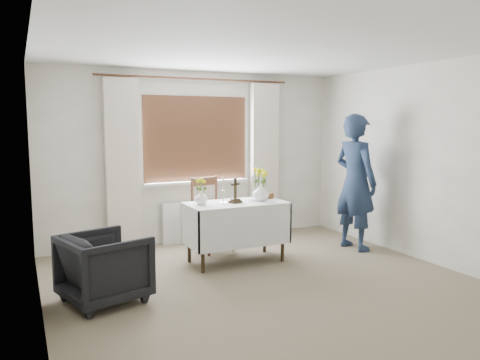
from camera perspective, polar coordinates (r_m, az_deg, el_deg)
name	(u,v)px	position (r m, az deg, el deg)	size (l,w,h in m)	color
ground	(281,293)	(4.99, 4.96, -13.58)	(5.00, 5.00, 0.00)	#7E7557
altar_table	(236,232)	(5.93, -0.50, -6.39)	(1.24, 0.64, 0.76)	white
wooden_chair	(213,214)	(6.43, -3.37, -4.21)	(0.47, 0.47, 1.01)	brown
armchair	(104,268)	(4.84, -16.20, -10.22)	(0.73, 0.75, 0.68)	black
person	(355,182)	(6.65, 13.89, -0.26)	(0.69, 0.45, 1.88)	#22334F
radiator	(198,221)	(7.02, -5.09, -4.99)	(1.10, 0.10, 0.60)	silver
wooden_cross	(235,190)	(5.80, -0.57, -1.26)	(0.15, 0.10, 0.31)	black
candlestick_left	(223,190)	(5.78, -2.04, -1.24)	(0.09, 0.09, 0.33)	silver
candlestick_right	(252,188)	(5.93, 1.51, -1.04)	(0.09, 0.09, 0.32)	silver
flower_vase_left	(201,198)	(5.72, -4.77, -2.15)	(0.16, 0.16, 0.17)	white
flower_vase_right	(261,192)	(5.96, 2.56, -1.51)	(0.21, 0.21, 0.22)	white
wicker_basket	(266,195)	(6.20, 3.22, -1.86)	(0.20, 0.20, 0.07)	brown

